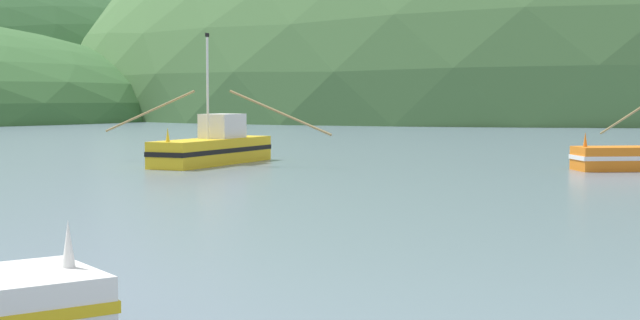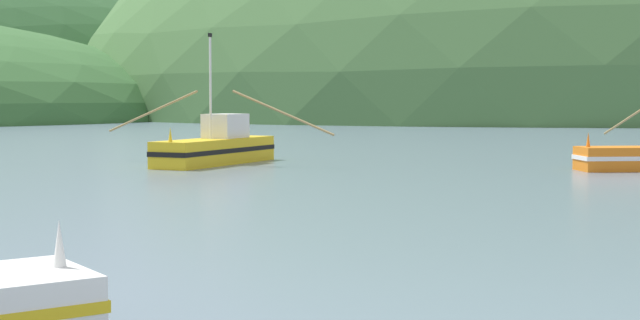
{
  "view_description": "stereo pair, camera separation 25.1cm",
  "coord_description": "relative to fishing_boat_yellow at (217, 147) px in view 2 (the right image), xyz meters",
  "views": [
    {
      "loc": [
        -4.37,
        -3.47,
        3.44
      ],
      "look_at": [
        1.36,
        26.51,
        1.4
      ],
      "focal_mm": 52.24,
      "sensor_mm": 36.0,
      "label": 1
    },
    {
      "loc": [
        -4.12,
        -3.52,
        3.44
      ],
      "look_at": [
        1.36,
        26.51,
        1.4
      ],
      "focal_mm": 52.24,
      "sensor_mm": 36.0,
      "label": 2
    }
  ],
  "objects": [
    {
      "name": "hill_far_center",
      "position": [
        89.47,
        129.86,
        -0.87
      ],
      "size": [
        215.89,
        172.71,
        103.15
      ],
      "primitive_type": "ellipsoid",
      "color": "#47703D",
      "rests_on": "ground"
    },
    {
      "name": "fishing_boat_yellow",
      "position": [
        0.0,
        0.0,
        0.0
      ],
      "size": [
        11.14,
        8.65,
        6.76
      ],
      "rotation": [
        0.0,
        0.0,
        4.1
      ],
      "color": "gold",
      "rests_on": "ground"
    },
    {
      "name": "hill_mid_left",
      "position": [
        -17.21,
        209.24,
        -0.87
      ],
      "size": [
        101.59,
        81.27,
        54.98
      ],
      "primitive_type": "ellipsoid",
      "color": "#516B38",
      "rests_on": "ground"
    }
  ]
}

